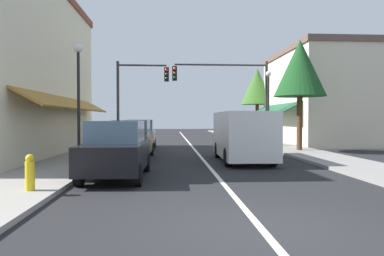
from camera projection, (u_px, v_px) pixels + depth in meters
The scene contains 17 objects.
ground_plane at pixel (192, 146), 23.91m from camera, with size 80.00×80.00×0.00m, color black.
sidewalk_left at pixel (109, 146), 23.55m from camera, with size 2.60×56.00×0.12m, color gray.
sidewalk_right at pixel (272, 145), 24.27m from camera, with size 2.60×56.00×0.12m, color gray.
lane_center_stripe at pixel (192, 146), 23.91m from camera, with size 0.14×52.00×0.01m, color silver.
storefront_left_block at pixel (4, 69), 17.20m from camera, with size 6.62×14.20×8.42m.
storefront_right_block at pixel (314, 97), 26.42m from camera, with size 6.22×10.20×6.88m.
parked_car_nearest_left at pixel (117, 150), 10.98m from camera, with size 1.86×4.14×1.77m.
parked_car_second_left at pixel (132, 140), 16.30m from camera, with size 1.84×4.13×1.77m.
parked_car_third_left at pixel (140, 134), 21.55m from camera, with size 1.80×4.11×1.77m.
van_in_lane at pixel (243, 135), 15.28m from camera, with size 2.07×5.21×2.12m.
traffic_signal_mast_arm at pixel (233, 87), 22.89m from camera, with size 6.20×0.50×5.54m.
traffic_signal_left_corner at pixel (135, 90), 22.98m from camera, with size 3.37×0.50×5.54m.
street_lamp_left_near at pixel (78, 83), 14.49m from camera, with size 0.36×0.36×4.88m.
street_lamp_right_mid at pixel (268, 96), 22.67m from camera, with size 0.36×0.36×4.86m.
tree_right_near at pixel (300, 69), 19.45m from camera, with size 2.81×2.81×6.15m.
tree_right_far at pixel (257, 87), 31.55m from camera, with size 2.89×2.89×6.28m.
fire_hydrant at pixel (30, 173), 8.51m from camera, with size 0.22×0.22×0.87m.
Camera 1 is at (-1.54, -5.82, 1.84)m, focal length 33.38 mm.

